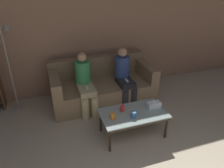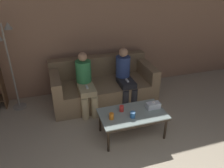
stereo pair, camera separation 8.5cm
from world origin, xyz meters
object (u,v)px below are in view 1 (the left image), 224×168
(cup_near_left, at_px, (134,114))
(standing_lamp, at_px, (9,60))
(cup_near_right, at_px, (113,116))
(seated_person_mid_left, at_px, (124,76))
(cup_far_center, at_px, (122,108))
(seated_person_left_end, at_px, (85,82))
(couch, at_px, (102,86))
(tissue_box, at_px, (154,105))
(coffee_table, at_px, (133,115))

(cup_near_left, xyz_separation_m, standing_lamp, (-1.78, 1.55, 0.55))
(cup_near_right, relative_size, seated_person_mid_left, 0.09)
(cup_near_left, bearing_deg, standing_lamp, 138.99)
(cup_far_center, distance_m, seated_person_mid_left, 1.02)
(cup_near_right, xyz_separation_m, seated_person_left_end, (-0.19, 1.07, 0.10))
(cup_far_center, xyz_separation_m, seated_person_left_end, (-0.41, 0.92, 0.10))
(couch, xyz_separation_m, seated_person_mid_left, (0.40, -0.23, 0.28))
(standing_lamp, xyz_separation_m, seated_person_left_end, (1.27, -0.43, -0.44))
(couch, height_order, seated_person_mid_left, seated_person_mid_left)
(tissue_box, height_order, seated_person_mid_left, seated_person_mid_left)
(couch, distance_m, seated_person_left_end, 0.54)
(standing_lamp, xyz_separation_m, seated_person_mid_left, (2.06, -0.41, -0.44))
(standing_lamp, bearing_deg, tissue_box, -32.79)
(tissue_box, bearing_deg, cup_far_center, 172.29)
(coffee_table, distance_m, standing_lamp, 2.41)
(cup_near_left, distance_m, seated_person_left_end, 1.24)
(cup_near_right, height_order, standing_lamp, standing_lamp)
(coffee_table, bearing_deg, couch, 97.01)
(cup_near_left, distance_m, seated_person_mid_left, 1.18)
(cup_far_center, bearing_deg, cup_near_right, -144.72)
(couch, xyz_separation_m, cup_near_right, (-0.21, -1.31, 0.17))
(cup_near_right, distance_m, seated_person_left_end, 1.09)
(standing_lamp, distance_m, seated_person_mid_left, 2.15)
(cup_near_right, xyz_separation_m, seated_person_mid_left, (0.61, 1.08, 0.10))
(cup_near_right, bearing_deg, seated_person_left_end, 100.07)
(cup_near_right, height_order, cup_far_center, cup_near_right)
(couch, bearing_deg, standing_lamp, 173.63)
(cup_near_left, height_order, cup_far_center, cup_far_center)
(cup_far_center, xyz_separation_m, seated_person_mid_left, (0.39, 0.93, 0.10))
(couch, distance_m, cup_far_center, 1.17)
(coffee_table, distance_m, cup_near_left, 0.14)
(seated_person_left_end, bearing_deg, couch, 31.20)
(couch, relative_size, seated_person_left_end, 1.84)
(cup_near_left, xyz_separation_m, cup_near_right, (-0.32, 0.05, 0.00))
(cup_near_right, relative_size, standing_lamp, 0.06)
(tissue_box, bearing_deg, couch, 113.35)
(cup_far_center, distance_m, seated_person_left_end, 1.01)
(tissue_box, relative_size, standing_lamp, 0.13)
(couch, relative_size, seated_person_mid_left, 1.83)
(coffee_table, height_order, seated_person_left_end, seated_person_left_end)
(standing_lamp, height_order, seated_person_left_end, standing_lamp)
(couch, distance_m, standing_lamp, 1.82)
(couch, height_order, cup_near_left, couch)
(cup_far_center, bearing_deg, coffee_table, -34.69)
(couch, xyz_separation_m, tissue_box, (0.53, -1.23, 0.17))
(cup_far_center, relative_size, tissue_box, 0.46)
(seated_person_mid_left, bearing_deg, cup_far_center, -112.91)
(cup_near_left, relative_size, cup_near_right, 0.92)
(coffee_table, height_order, cup_far_center, cup_far_center)
(couch, bearing_deg, tissue_box, -66.65)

